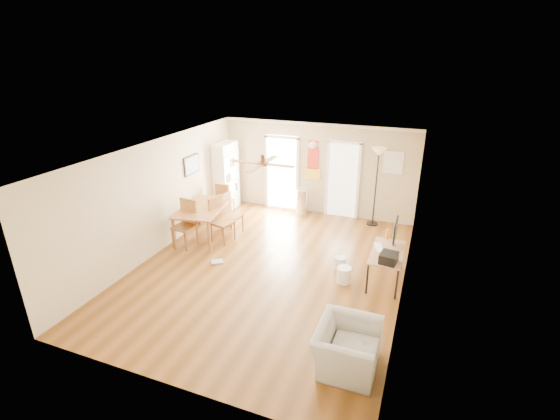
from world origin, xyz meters
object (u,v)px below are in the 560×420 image
at_px(dining_chair_right_b, 223,220).
at_px(armchair, 347,347).
at_px(torchiere_lamp, 376,187).
at_px(printer, 389,258).
at_px(wastebasket_a, 340,263).
at_px(dining_chair_near, 184,224).
at_px(bookshelf, 226,177).
at_px(wastebasket_b, 344,275).
at_px(trash_can, 302,202).
at_px(computer_desk, 386,266).
at_px(dining_chair_right_a, 232,214).
at_px(dining_table, 204,222).
at_px(dining_chair_far, 225,200).

xyz_separation_m(dining_chair_right_b, armchair, (3.75, -3.07, -0.22)).
bearing_deg(torchiere_lamp, printer, -76.91).
xyz_separation_m(dining_chair_right_b, wastebasket_a, (3.02, -0.31, -0.41)).
xyz_separation_m(dining_chair_near, printer, (4.77, -0.29, 0.20)).
xyz_separation_m(printer, armchair, (-0.30, -2.19, -0.43)).
bearing_deg(bookshelf, wastebasket_a, -34.71).
xyz_separation_m(dining_chair_near, wastebasket_b, (3.93, -0.22, -0.40)).
height_order(wastebasket_a, wastebasket_b, wastebasket_b).
relative_size(trash_can, computer_desk, 0.59).
height_order(printer, wastebasket_a, printer).
distance_m(computer_desk, wastebasket_a, 1.00).
bearing_deg(dining_chair_right_b, computer_desk, -83.76).
bearing_deg(dining_chair_near, dining_chair_right_a, 63.11).
xyz_separation_m(bookshelf, wastebasket_a, (3.95, -2.27, -0.85)).
bearing_deg(dining_chair_right_a, wastebasket_a, -97.47).
xyz_separation_m(dining_table, dining_chair_right_b, (0.55, -0.01, 0.14)).
xyz_separation_m(dining_chair_far, printer, (4.75, -2.31, 0.27)).
relative_size(dining_chair_right_a, torchiere_lamp, 0.49).
distance_m(dining_chair_near, torchiere_lamp, 5.00).
bearing_deg(dining_chair_right_a, computer_desk, -95.79).
height_order(dining_chair_near, wastebasket_b, dining_chair_near).
height_order(dining_chair_right_b, printer, dining_chair_right_b).
xyz_separation_m(dining_table, torchiere_lamp, (3.85, 2.35, 0.65)).
bearing_deg(trash_can, dining_chair_right_b, -118.60).
xyz_separation_m(dining_chair_right_b, wastebasket_b, (3.21, -0.80, -0.39)).
height_order(dining_chair_right_b, dining_chair_far, dining_chair_right_b).
height_order(dining_chair_right_b, dining_chair_near, dining_chair_near).
bearing_deg(dining_table, dining_chair_right_a, 42.80).
bearing_deg(armchair, dining_chair_near, 61.15).
bearing_deg(computer_desk, torchiere_lamp, 103.74).
distance_m(dining_chair_far, torchiere_lamp, 4.14).
bearing_deg(dining_chair_right_b, wastebasket_b, -91.32).
distance_m(dining_table, dining_chair_right_b, 0.57).
height_order(dining_chair_near, computer_desk, dining_chair_near).
height_order(torchiere_lamp, printer, torchiere_lamp).
xyz_separation_m(dining_chair_near, dining_chair_far, (0.02, 2.01, -0.07)).
relative_size(dining_chair_right_b, printer, 3.07).
distance_m(trash_can, wastebasket_b, 3.69).
xyz_separation_m(trash_can, computer_desk, (2.71, -2.79, -0.03)).
height_order(dining_chair_far, armchair, dining_chair_far).
height_order(trash_can, wastebasket_a, trash_can).
bearing_deg(dining_chair_near, dining_chair_right_b, 45.12).
xyz_separation_m(dining_chair_far, trash_can, (1.98, 0.90, -0.13)).
distance_m(wastebasket_a, wastebasket_b, 0.53).
relative_size(dining_table, dining_chair_far, 1.64).
relative_size(dining_chair_near, trash_can, 1.53).
relative_size(torchiere_lamp, computer_desk, 1.68).
xyz_separation_m(bookshelf, dining_table, (0.38, -1.96, -0.58)).
distance_m(dining_table, printer, 4.70).
distance_m(dining_chair_right_a, wastebasket_a, 3.15).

